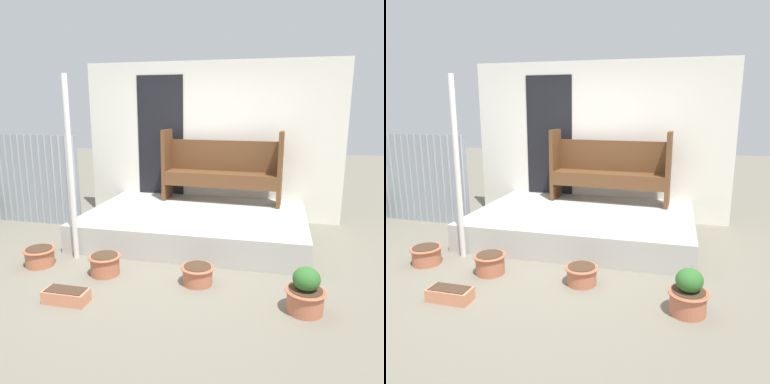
{
  "view_description": "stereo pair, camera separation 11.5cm",
  "coord_description": "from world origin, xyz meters",
  "views": [
    {
      "loc": [
        1.22,
        -4.07,
        1.85
      ],
      "look_at": [
        0.19,
        0.37,
        0.83
      ],
      "focal_mm": 35.0,
      "sensor_mm": 36.0,
      "label": 1
    },
    {
      "loc": [
        1.34,
        -4.04,
        1.85
      ],
      "look_at": [
        0.19,
        0.37,
        0.83
      ],
      "focal_mm": 35.0,
      "sensor_mm": 36.0,
      "label": 2
    }
  ],
  "objects": [
    {
      "name": "porch_slab",
      "position": [
        0.09,
        1.05,
        0.19
      ],
      "size": [
        3.1,
        2.09,
        0.38
      ],
      "color": "#B2AFA8",
      "rests_on": "ground_plane"
    },
    {
      "name": "fence_corrugated",
      "position": [
        -3.2,
        1.12,
        0.72
      ],
      "size": [
        2.77,
        0.05,
        1.44
      ],
      "color": "gray",
      "rests_on": "ground_plane"
    },
    {
      "name": "planter_box_rect",
      "position": [
        -0.72,
        -1.11,
        0.07
      ],
      "size": [
        0.44,
        0.2,
        0.14
      ],
      "color": "tan",
      "rests_on": "ground_plane"
    },
    {
      "name": "house_wall",
      "position": [
        0.05,
        2.12,
        1.3
      ],
      "size": [
        4.3,
        0.08,
        2.6
      ],
      "color": "white",
      "rests_on": "ground_plane"
    },
    {
      "name": "support_post",
      "position": [
        -1.21,
        -0.08,
        1.12
      ],
      "size": [
        0.07,
        0.07,
        2.24
      ],
      "color": "silver",
      "rests_on": "ground_plane"
    },
    {
      "name": "flower_pot_left",
      "position": [
        -1.51,
        -0.39,
        0.12
      ],
      "size": [
        0.38,
        0.38,
        0.22
      ],
      "color": "#B76647",
      "rests_on": "ground_plane"
    },
    {
      "name": "flower_pot_right",
      "position": [
        0.44,
        -0.43,
        0.11
      ],
      "size": [
        0.36,
        0.36,
        0.2
      ],
      "color": "#B76647",
      "rests_on": "ground_plane"
    },
    {
      "name": "bench",
      "position": [
        0.35,
        1.75,
        0.95
      ],
      "size": [
        1.9,
        0.51,
        1.14
      ],
      "rotation": [
        0.0,
        0.0,
        -0.06
      ],
      "color": "brown",
      "rests_on": "porch_slab"
    },
    {
      "name": "flower_pot_middle",
      "position": [
        -0.64,
        -0.44,
        0.13
      ],
      "size": [
        0.37,
        0.37,
        0.23
      ],
      "color": "#B76647",
      "rests_on": "ground_plane"
    },
    {
      "name": "flower_pot_far_right",
      "position": [
        1.53,
        -0.77,
        0.19
      ],
      "size": [
        0.38,
        0.38,
        0.44
      ],
      "color": "#B76647",
      "rests_on": "ground_plane"
    },
    {
      "name": "ground_plane",
      "position": [
        0.0,
        0.0,
        0.0
      ],
      "size": [
        24.0,
        24.0,
        0.0
      ],
      "primitive_type": "plane",
      "color": "#706B5B"
    }
  ]
}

